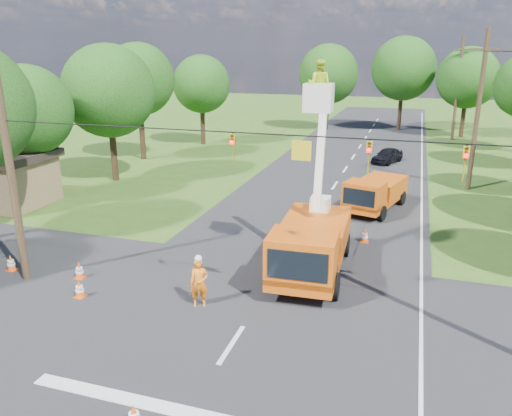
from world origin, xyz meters
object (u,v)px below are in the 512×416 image
(traffic_cone_3, at_px, (79,289))
(tree_left_e, at_px, (138,80))
(traffic_cone_4, at_px, (79,270))
(pole_left, at_px, (10,169))
(pole_right_mid, at_px, (478,111))
(tree_left_c, at_px, (27,111))
(tree_far_a, at_px, (328,74))
(tree_far_b, at_px, (404,69))
(traffic_cone_2, at_px, (365,236))
(tree_left_f, at_px, (202,84))
(traffic_cone_6, at_px, (390,196))
(ground_worker, at_px, (199,283))
(second_truck, at_px, (375,193))
(distant_car, at_px, (387,155))
(pole_right_far, at_px, (458,89))
(tree_far_c, at_px, (468,78))
(traffic_cone_5, at_px, (11,263))
(shed, at_px, (3,177))
(bucket_truck, at_px, (312,233))
(tree_left_d, at_px, (108,91))

(traffic_cone_3, height_order, tree_left_e, tree_left_e)
(traffic_cone_4, distance_m, pole_left, 4.67)
(pole_right_mid, bearing_deg, tree_left_c, -156.25)
(tree_left_e, relative_size, tree_far_a, 0.99)
(tree_left_c, height_order, tree_far_b, tree_far_b)
(traffic_cone_2, height_order, tree_left_f, tree_left_f)
(traffic_cone_6, bearing_deg, ground_worker, -110.50)
(second_truck, distance_m, ground_worker, 14.13)
(tree_left_e, bearing_deg, distant_car, 13.03)
(pole_left, bearing_deg, pole_right_far, 65.77)
(traffic_cone_2, distance_m, tree_far_b, 37.49)
(pole_right_far, bearing_deg, traffic_cone_6, -100.86)
(traffic_cone_4, distance_m, tree_left_f, 30.73)
(traffic_cone_4, relative_size, tree_far_c, 0.08)
(traffic_cone_3, relative_size, pole_left, 0.08)
(traffic_cone_2, distance_m, traffic_cone_5, 15.61)
(shed, bearing_deg, pole_right_far, 50.37)
(traffic_cone_3, height_order, traffic_cone_5, same)
(second_truck, relative_size, traffic_cone_3, 8.17)
(distant_car, distance_m, pole_right_far, 15.25)
(traffic_cone_4, height_order, shed, shed)
(traffic_cone_6, distance_m, shed, 23.00)
(traffic_cone_2, bearing_deg, bucket_truck, -112.51)
(second_truck, distance_m, traffic_cone_2, 5.24)
(tree_left_c, bearing_deg, pole_right_mid, 23.75)
(bucket_truck, bearing_deg, tree_far_a, 96.44)
(bucket_truck, distance_m, tree_left_e, 26.01)
(second_truck, relative_size, shed, 1.05)
(bucket_truck, relative_size, tree_far_a, 0.89)
(traffic_cone_2, bearing_deg, traffic_cone_6, 83.94)
(bucket_truck, xyz_separation_m, tree_far_b, (1.74, 41.12, 5.04))
(tree_left_f, distance_m, tree_far_b, 23.30)
(tree_left_c, bearing_deg, second_truck, 12.34)
(pole_right_mid, height_order, pole_right_far, same)
(tree_left_f, bearing_deg, distant_car, -11.04)
(traffic_cone_4, xyz_separation_m, tree_far_b, (10.45, 44.36, 6.45))
(pole_right_far, height_order, tree_far_c, pole_right_far)
(traffic_cone_5, xyz_separation_m, tree_far_a, (5.60, 42.60, 5.83))
(distant_car, bearing_deg, traffic_cone_2, -68.55)
(bucket_truck, height_order, tree_left_c, bucket_truck)
(traffic_cone_4, distance_m, tree_left_e, 24.11)
(traffic_cone_3, bearing_deg, bucket_truck, 31.01)
(tree_left_c, bearing_deg, pole_left, -52.13)
(ground_worker, xyz_separation_m, traffic_cone_5, (-8.64, 0.37, -0.55))
(pole_right_mid, bearing_deg, tree_left_e, 175.48)
(second_truck, height_order, traffic_cone_4, second_truck)
(traffic_cone_3, bearing_deg, distant_car, 71.18)
(pole_right_far, xyz_separation_m, shed, (-26.50, -32.00, -3.49))
(traffic_cone_4, xyz_separation_m, traffic_cone_6, (11.22, 14.68, 0.00))
(traffic_cone_5, distance_m, tree_left_d, 16.30)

